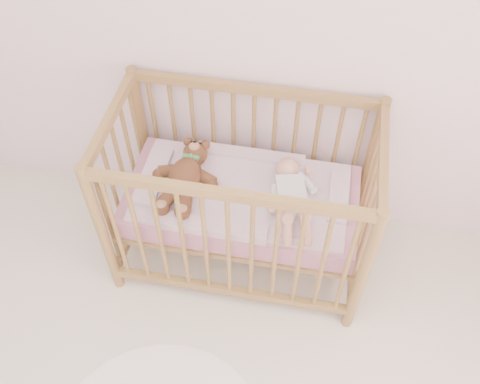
# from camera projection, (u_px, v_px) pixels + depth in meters

# --- Properties ---
(wall_back) EXTENTS (4.00, 0.02, 2.70)m
(wall_back) POSITION_uv_depth(u_px,v_px,m) (224.00, 12.00, 2.45)
(wall_back) COLOR white
(wall_back) RESTS_ON floor
(crib) EXTENTS (1.36, 0.76, 1.00)m
(crib) POSITION_uv_depth(u_px,v_px,m) (242.00, 199.00, 2.84)
(crib) COLOR #A57A46
(crib) RESTS_ON floor
(mattress) EXTENTS (1.22, 0.62, 0.13)m
(mattress) POSITION_uv_depth(u_px,v_px,m) (242.00, 201.00, 2.85)
(mattress) COLOR #C87D90
(mattress) RESTS_ON crib
(blanket) EXTENTS (1.10, 0.58, 0.06)m
(blanket) POSITION_uv_depth(u_px,v_px,m) (242.00, 192.00, 2.79)
(blanket) COLOR #CF8FA4
(blanket) RESTS_ON mattress
(baby) EXTENTS (0.40, 0.61, 0.13)m
(baby) POSITION_uv_depth(u_px,v_px,m) (291.00, 193.00, 2.69)
(baby) COLOR white
(baby) RESTS_ON blanket
(teddy_bear) EXTENTS (0.40, 0.55, 0.15)m
(teddy_bear) POSITION_uv_depth(u_px,v_px,m) (185.00, 176.00, 2.75)
(teddy_bear) COLOR brown
(teddy_bear) RESTS_ON blanket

